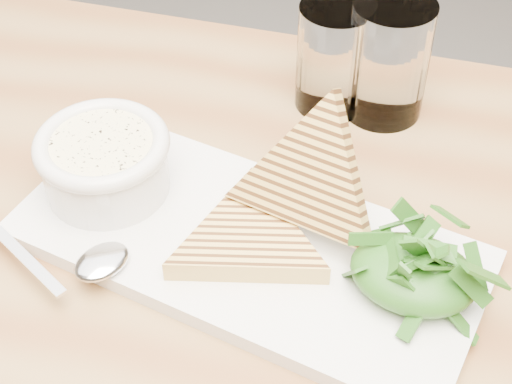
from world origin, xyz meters
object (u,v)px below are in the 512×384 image
(platter, at_px, (247,246))
(glass_near, at_px, (334,57))
(soup_bowl, at_px, (106,169))
(table_top, at_px, (189,319))
(glass_far, at_px, (388,59))

(platter, relative_size, glass_near, 3.50)
(platter, bearing_deg, glass_near, 88.62)
(platter, distance_m, soup_bowl, 0.14)
(table_top, relative_size, platter, 3.03)
(glass_near, bearing_deg, table_top, -95.98)
(platter, xyz_separation_m, glass_far, (0.05, 0.22, 0.05))
(table_top, xyz_separation_m, platter, (0.02, 0.07, 0.03))
(table_top, bearing_deg, glass_near, 84.02)
(table_top, bearing_deg, soup_bowl, 143.73)
(table_top, relative_size, glass_far, 9.77)
(soup_bowl, bearing_deg, table_top, -36.27)
(soup_bowl, xyz_separation_m, glass_far, (0.19, 0.21, 0.02))
(glass_near, distance_m, glass_far, 0.05)
(soup_bowl, bearing_deg, platter, -6.06)
(platter, xyz_separation_m, glass_near, (0.01, 0.21, 0.05))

